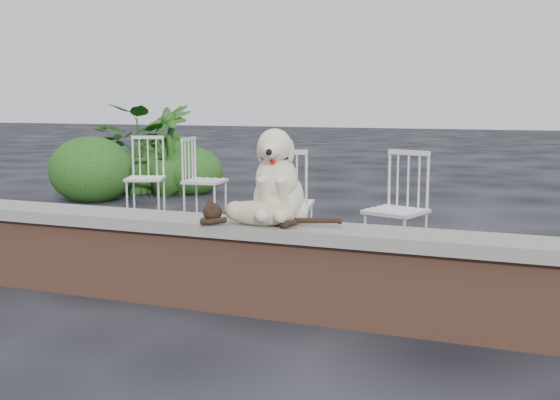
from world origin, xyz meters
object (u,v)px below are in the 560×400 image
(chair_c, at_px, (288,202))
(chair_a, at_px, (145,177))
(cat, at_px, (258,212))
(chair_d, at_px, (396,209))
(dog, at_px, (279,175))
(chair_e, at_px, (205,180))
(potted_plant_b, at_px, (169,150))
(potted_plant_a, at_px, (140,149))

(chair_c, relative_size, chair_a, 1.00)
(cat, height_order, chair_d, chair_d)
(chair_a, bearing_deg, dog, -66.21)
(chair_c, height_order, chair_e, same)
(dog, height_order, chair_e, dog)
(dog, bearing_deg, potted_plant_b, 117.77)
(chair_e, bearing_deg, cat, -153.04)
(cat, xyz_separation_m, potted_plant_a, (-3.88, 4.65, -0.02))
(chair_d, distance_m, chair_a, 3.44)
(chair_d, xyz_separation_m, potted_plant_b, (-3.95, 3.08, 0.17))
(dog, bearing_deg, chair_d, 63.33)
(dog, distance_m, cat, 0.28)
(potted_plant_a, relative_size, potted_plant_b, 1.01)
(cat, distance_m, chair_a, 3.95)
(cat, bearing_deg, chair_a, 122.82)
(chair_a, relative_size, potted_plant_b, 0.73)
(chair_d, relative_size, chair_e, 1.00)
(chair_e, bearing_deg, chair_a, 85.37)
(chair_e, relative_size, potted_plant_b, 0.73)
(dog, height_order, chair_d, dog)
(chair_d, distance_m, potted_plant_b, 5.01)
(potted_plant_b, bearing_deg, chair_d, -37.94)
(chair_c, distance_m, potted_plant_a, 4.55)
(chair_a, relative_size, chair_e, 1.00)
(cat, bearing_deg, chair_e, 113.28)
(potted_plant_a, height_order, potted_plant_b, potted_plant_a)
(chair_a, xyz_separation_m, potted_plant_b, (-0.75, 1.80, 0.17))
(potted_plant_b, bearing_deg, potted_plant_a, -173.54)
(cat, relative_size, chair_e, 1.09)
(chair_c, height_order, potted_plant_b, potted_plant_b)
(potted_plant_b, bearing_deg, chair_e, -49.54)
(chair_a, distance_m, potted_plant_b, 1.96)
(dog, xyz_separation_m, potted_plant_b, (-3.50, 4.55, -0.24))
(cat, distance_m, chair_e, 3.49)
(chair_a, xyz_separation_m, potted_plant_a, (-1.21, 1.75, 0.18))
(potted_plant_b, bearing_deg, chair_a, -67.33)
(chair_c, relative_size, potted_plant_a, 0.72)
(chair_a, bearing_deg, potted_plant_b, 91.50)
(chair_a, distance_m, potted_plant_a, 2.13)
(chair_d, height_order, chair_c, same)
(dog, relative_size, potted_plant_a, 0.47)
(chair_d, distance_m, potted_plant_a, 5.35)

